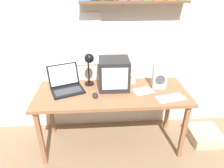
# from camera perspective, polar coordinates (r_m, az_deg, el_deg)

# --- Properties ---
(ground_plane) EXTENTS (12.00, 12.00, 0.00)m
(ground_plane) POSITION_cam_1_polar(r_m,az_deg,el_deg) (2.67, 0.00, -16.44)
(ground_plane) COLOR #8A6E52
(back_wall) EXTENTS (5.60, 0.24, 2.60)m
(back_wall) POSITION_cam_1_polar(r_m,az_deg,el_deg) (2.43, -0.61, 14.70)
(back_wall) COLOR beige
(back_wall) RESTS_ON ground_plane
(corner_desk) EXTENTS (1.68, 0.65, 0.75)m
(corner_desk) POSITION_cam_1_polar(r_m,az_deg,el_deg) (2.25, 0.00, -3.78)
(corner_desk) COLOR #915E3D
(corner_desk) RESTS_ON ground_plane
(crt_monitor) EXTENTS (0.34, 0.31, 0.34)m
(crt_monitor) POSITION_cam_1_polar(r_m,az_deg,el_deg) (2.23, 0.56, 2.94)
(crt_monitor) COLOR #232326
(crt_monitor) RESTS_ON corner_desk
(laptop) EXTENTS (0.44, 0.43, 0.26)m
(laptop) POSITION_cam_1_polar(r_m,az_deg,el_deg) (2.31, -13.04, 0.08)
(laptop) COLOR black
(laptop) RESTS_ON corner_desk
(desk_lamp) EXTENTS (0.13, 0.17, 0.40)m
(desk_lamp) POSITION_cam_1_polar(r_m,az_deg,el_deg) (2.23, -6.55, 6.10)
(desk_lamp) COLOR black
(desk_lamp) RESTS_ON corner_desk
(juice_glass) EXTENTS (0.07, 0.07, 0.11)m
(juice_glass) POSITION_cam_1_polar(r_m,az_deg,el_deg) (2.40, 5.92, 1.36)
(juice_glass) COLOR white
(juice_glass) RESTS_ON corner_desk
(space_heater) EXTENTS (0.16, 0.14, 0.27)m
(space_heater) POSITION_cam_1_polar(r_m,az_deg,el_deg) (2.32, 13.38, 2.12)
(space_heater) COLOR silver
(space_heater) RESTS_ON corner_desk
(computer_mouse) EXTENTS (0.08, 0.11, 0.03)m
(computer_mouse) POSITION_cam_1_polar(r_m,az_deg,el_deg) (2.13, -4.83, -3.22)
(computer_mouse) COLOR #232326
(computer_mouse) RESTS_ON corner_desk
(open_notebook) EXTENTS (0.32, 0.20, 0.00)m
(open_notebook) POSITION_cam_1_polar(r_m,az_deg,el_deg) (2.19, 16.40, -3.85)
(open_notebook) COLOR white
(open_notebook) RESTS_ON corner_desk
(printed_handout) EXTENTS (0.25, 0.22, 0.00)m
(printed_handout) POSITION_cam_1_polar(r_m,az_deg,el_deg) (2.26, 8.85, -1.91)
(printed_handout) COLOR white
(printed_handout) RESTS_ON corner_desk
(floor_cushion) EXTENTS (0.39, 0.39, 0.13)m
(floor_cushion) POSITION_cam_1_polar(r_m,az_deg,el_deg) (2.94, 24.92, -13.07)
(floor_cushion) COLOR #CCB98E
(floor_cushion) RESTS_ON ground_plane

